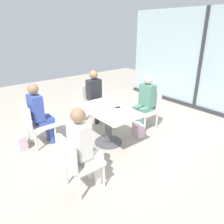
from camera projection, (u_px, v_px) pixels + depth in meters
name	position (u px, v px, depth m)	size (l,w,h in m)	color
ground_plane	(108.00, 142.00, 4.41)	(12.00, 12.00, 0.00)	#A89E8E
window_wall_backdrop	(200.00, 66.00, 5.82)	(4.91, 0.10, 2.70)	#A0B7BC
dining_table_main	(108.00, 119.00, 4.21)	(1.32, 0.77, 0.73)	silver
chair_near_window	(148.00, 107.00, 4.90)	(0.46, 0.51, 0.87)	silver
chair_front_left	(35.00, 123.00, 4.12)	(0.46, 0.50, 0.87)	silver
chair_far_left	(93.00, 101.00, 5.34)	(0.50, 0.46, 0.87)	silver
chair_front_right	(78.00, 160.00, 2.97)	(0.46, 0.50, 0.87)	silver
person_near_window	(145.00, 100.00, 4.76)	(0.34, 0.39, 1.26)	#4C7F6B
person_front_left	(39.00, 112.00, 4.11)	(0.34, 0.39, 1.26)	#384C9E
person_far_left	(95.00, 94.00, 5.19)	(0.39, 0.34, 1.26)	#28282D
person_front_right	(84.00, 145.00, 2.96)	(0.34, 0.39, 1.26)	silver
wine_glass_0	(101.00, 107.00, 3.88)	(0.07, 0.07, 0.18)	silver
wine_glass_1	(115.00, 99.00, 4.31)	(0.07, 0.07, 0.18)	silver
wine_glass_2	(113.00, 105.00, 3.97)	(0.07, 0.07, 0.18)	silver
wine_glass_3	(107.00, 103.00, 4.06)	(0.07, 0.07, 0.18)	silver
wine_glass_4	(96.00, 104.00, 4.03)	(0.07, 0.07, 0.18)	silver
coffee_cup	(102.00, 108.00, 4.06)	(0.08, 0.08, 0.09)	white
cell_phone_on_table	(117.00, 107.00, 4.23)	(0.07, 0.14, 0.01)	black
handbag_0	(138.00, 130.00, 4.62)	(0.30, 0.16, 0.28)	beige
handbag_1	(21.00, 141.00, 4.16)	(0.30, 0.16, 0.28)	beige
handbag_2	(79.00, 116.00, 5.36)	(0.30, 0.16, 0.28)	silver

